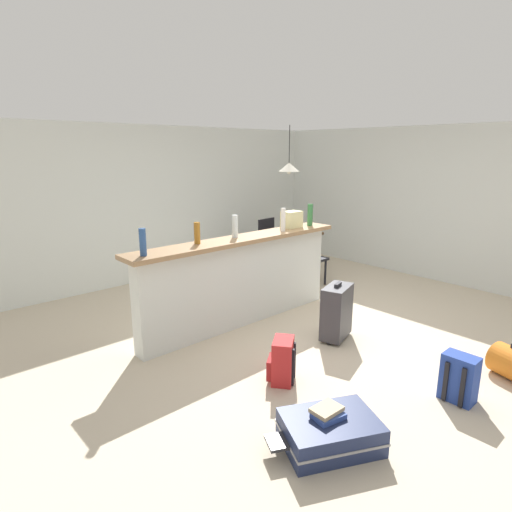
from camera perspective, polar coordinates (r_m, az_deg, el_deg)
ground_plane at (r=5.40m, az=6.54°, el=-9.30°), size 13.00×13.00×0.05m
wall_back at (r=7.38m, az=-11.36°, el=7.11°), size 6.60×0.10×2.50m
wall_right at (r=7.72m, az=20.33°, el=6.82°), size 0.10×6.00×2.50m
partition_half_wall at (r=5.20m, az=-2.01°, el=-3.69°), size 2.80×0.20×1.04m
bar_countertop at (r=5.06m, az=-2.06°, el=2.22°), size 2.96×0.40×0.05m
bottle_blue at (r=4.30m, az=-15.00°, el=1.81°), size 0.07×0.07×0.27m
bottle_amber at (r=4.74m, az=-7.94°, el=3.08°), size 0.07×0.07×0.24m
bottle_clear at (r=5.05m, az=-2.86°, el=4.02°), size 0.07×0.07×0.27m
bottle_white at (r=5.44m, az=3.67°, el=4.90°), size 0.06×0.06×0.30m
bottle_green at (r=5.90m, az=7.29°, el=5.52°), size 0.07×0.07×0.30m
grocery_bag at (r=5.73m, az=4.82°, el=4.93°), size 0.26×0.18×0.22m
dining_table at (r=7.23m, az=3.91°, el=2.36°), size 1.10×0.80×0.74m
dining_chair_near_partition at (r=6.82m, az=7.00°, el=0.45°), size 0.41×0.41×0.93m
dining_chair_far_side at (r=7.66m, az=0.82°, el=2.07°), size 0.43×0.43×0.93m
pendant_lamp at (r=7.06m, az=4.47°, el=11.85°), size 0.34×0.34×0.77m
suitcase_flat_navy at (r=3.39m, az=9.90°, el=-22.32°), size 0.89×0.75×0.22m
backpack_red at (r=4.06m, az=3.52°, el=-13.97°), size 0.34×0.33×0.42m
backpack_blue at (r=4.17m, az=25.71°, el=-14.65°), size 0.25×0.28×0.42m
suitcase_upright_charcoal at (r=4.93m, az=10.80°, el=-7.36°), size 0.49×0.36×0.67m
book_stack at (r=3.32m, az=9.61°, el=-20.10°), size 0.25×0.21×0.07m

